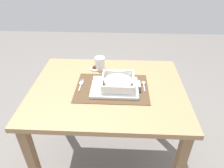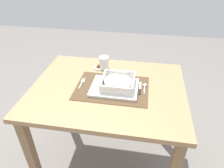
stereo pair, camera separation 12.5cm
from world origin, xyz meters
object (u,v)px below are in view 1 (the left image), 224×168
(butter_knife, at_px, (140,87))
(condiment_saucer, at_px, (95,68))
(spoon, at_px, (144,84))
(fork, at_px, (81,84))
(dining_table, at_px, (108,101))
(drinking_glass, at_px, (100,64))
(porridge_bowl, at_px, (118,83))

(butter_knife, height_order, condiment_saucer, condiment_saucer)
(spoon, height_order, butter_knife, spoon)
(butter_knife, bearing_deg, condiment_saucer, 141.13)
(fork, relative_size, butter_knife, 0.96)
(dining_table, height_order, drinking_glass, drinking_glass)
(spoon, height_order, drinking_glass, drinking_glass)
(porridge_bowl, height_order, drinking_glass, drinking_glass)
(fork, bearing_deg, butter_knife, 0.43)
(porridge_bowl, bearing_deg, fork, 174.23)
(butter_knife, relative_size, drinking_glass, 1.48)
(porridge_bowl, distance_m, fork, 0.23)
(porridge_bowl, xyz_separation_m, spoon, (0.16, 0.04, -0.03))
(porridge_bowl, xyz_separation_m, condiment_saucer, (-0.17, 0.22, -0.03))
(porridge_bowl, bearing_deg, dining_table, 178.43)
(dining_table, xyz_separation_m, spoon, (0.22, 0.04, 0.12))
(condiment_saucer, bearing_deg, fork, -108.41)
(dining_table, relative_size, butter_knife, 7.14)
(condiment_saucer, bearing_deg, butter_knife, -34.75)
(drinking_glass, height_order, condiment_saucer, drinking_glass)
(porridge_bowl, height_order, spoon, porridge_bowl)
(fork, bearing_deg, dining_table, -4.43)
(porridge_bowl, relative_size, drinking_glass, 2.18)
(spoon, bearing_deg, drinking_glass, 147.68)
(dining_table, relative_size, drinking_glass, 10.55)
(condiment_saucer, bearing_deg, porridge_bowl, -52.29)
(dining_table, distance_m, fork, 0.21)
(spoon, bearing_deg, condiment_saucer, 152.21)
(fork, bearing_deg, drinking_glass, 66.87)
(spoon, distance_m, drinking_glass, 0.35)
(fork, bearing_deg, porridge_bowl, -2.88)
(porridge_bowl, bearing_deg, drinking_glass, 119.91)
(fork, relative_size, condiment_saucer, 1.93)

